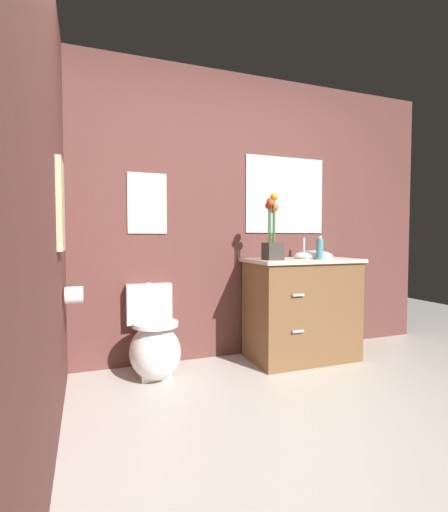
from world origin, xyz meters
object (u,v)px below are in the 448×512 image
object	(u,v)px
flower_vase	(273,236)
vanity_cabinet	(302,307)
toilet	(154,344)
wall_poster	(147,203)
wall_mirror	(285,195)
toilet_paper_roll	(74,295)
soap_bottle	(320,249)
hanging_towel	(60,206)

from	to	relation	value
flower_vase	vanity_cabinet	bearing A→B (deg)	12.05
toilet	vanity_cabinet	distance (m)	1.29
wall_poster	wall_mirror	bearing A→B (deg)	0.00
wall_poster	toilet_paper_roll	world-z (taller)	wall_poster
flower_vase	toilet_paper_roll	world-z (taller)	flower_vase
soap_bottle	wall_poster	size ratio (longest dim) A/B	0.40
flower_vase	wall_mirror	bearing A→B (deg)	48.56
toilet	toilet_paper_roll	world-z (taller)	toilet_paper_roll
vanity_cabinet	wall_poster	size ratio (longest dim) A/B	2.15
toilet_paper_roll	soap_bottle	bearing A→B (deg)	0.53
hanging_towel	wall_poster	bearing A→B (deg)	50.60
vanity_cabinet	flower_vase	size ratio (longest dim) A/B	1.95
toilet	hanging_towel	xyz separation A→B (m)	(-0.60, -0.47, 0.99)
vanity_cabinet	wall_poster	xyz separation A→B (m)	(-1.28, 0.29, 0.88)
vanity_cabinet	wall_mirror	world-z (taller)	wall_mirror
hanging_towel	toilet_paper_roll	xyz separation A→B (m)	(0.06, 0.27, -0.56)
soap_bottle	toilet_paper_roll	xyz separation A→B (m)	(-1.90, -0.02, -0.28)
soap_bottle	toilet_paper_roll	distance (m)	1.92
wall_mirror	toilet	bearing A→B (deg)	-168.15
toilet_paper_roll	vanity_cabinet	bearing A→B (deg)	5.31
soap_bottle	wall_poster	distance (m)	1.47
flower_vase	soap_bottle	size ratio (longest dim) A/B	2.75
wall_poster	hanging_towel	world-z (taller)	wall_poster
vanity_cabinet	hanging_towel	size ratio (longest dim) A/B	2.03
vanity_cabinet	soap_bottle	bearing A→B (deg)	-64.25
flower_vase	soap_bottle	bearing A→B (deg)	-11.87
flower_vase	wall_poster	xyz separation A→B (m)	(-0.95, 0.36, 0.26)
hanging_towel	toilet	bearing A→B (deg)	37.78
flower_vase	hanging_towel	distance (m)	1.61
soap_bottle	wall_poster	bearing A→B (deg)	161.72
wall_mirror	hanging_towel	world-z (taller)	wall_mirror
flower_vase	wall_mirror	size ratio (longest dim) A/B	0.67
toilet	toilet_paper_roll	distance (m)	0.73
wall_poster	toilet_paper_roll	xyz separation A→B (m)	(-0.55, -0.46, -0.65)
vanity_cabinet	soap_bottle	world-z (taller)	soap_bottle
toilet	soap_bottle	world-z (taller)	soap_bottle
soap_bottle	hanging_towel	xyz separation A→B (m)	(-1.96, -0.29, 0.27)
vanity_cabinet	soap_bottle	size ratio (longest dim) A/B	5.37
flower_vase	soap_bottle	world-z (taller)	flower_vase
flower_vase	hanging_towel	bearing A→B (deg)	-166.53
soap_bottle	wall_mirror	world-z (taller)	wall_mirror
wall_mirror	toilet_paper_roll	bearing A→B (deg)	-165.74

